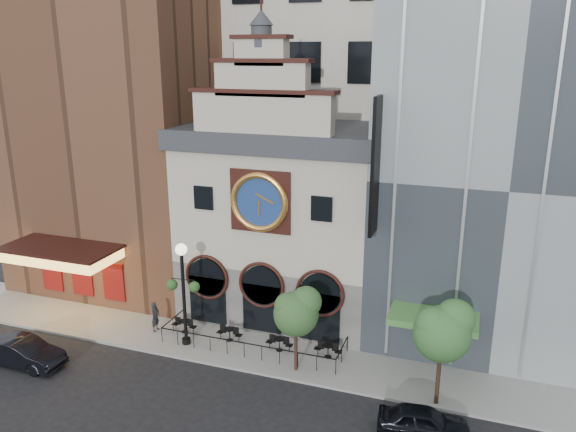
{
  "coord_description": "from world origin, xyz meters",
  "views": [
    {
      "loc": [
        11.63,
        -24.43,
        16.68
      ],
      "look_at": [
        0.92,
        6.0,
        7.2
      ],
      "focal_mm": 35.0,
      "sensor_mm": 36.0,
      "label": 1
    }
  ],
  "objects_px": {
    "bistro_0": "(184,325)",
    "tree_right": "(443,329)",
    "bistro_1": "(230,333)",
    "car_left": "(23,352)",
    "tree_left": "(297,310)",
    "bistro_2": "(279,343)",
    "pedestrian": "(155,316)",
    "car_right": "(423,421)",
    "lamppost": "(183,283)",
    "bistro_3": "(328,350)"
  },
  "relations": [
    {
      "from": "bistro_0",
      "to": "bistro_3",
      "type": "xyz_separation_m",
      "value": [
        9.08,
        0.08,
        0.0
      ]
    },
    {
      "from": "tree_left",
      "to": "bistro_2",
      "type": "bearing_deg",
      "value": 135.08
    },
    {
      "from": "bistro_1",
      "to": "car_left",
      "type": "xyz_separation_m",
      "value": [
        -9.66,
        -6.01,
        0.17
      ]
    },
    {
      "from": "bistro_1",
      "to": "pedestrian",
      "type": "xyz_separation_m",
      "value": [
        -4.81,
        -0.36,
        0.48
      ]
    },
    {
      "from": "bistro_1",
      "to": "bistro_2",
      "type": "height_order",
      "value": "same"
    },
    {
      "from": "bistro_1",
      "to": "car_left",
      "type": "distance_m",
      "value": 11.38
    },
    {
      "from": "bistro_1",
      "to": "bistro_3",
      "type": "xyz_separation_m",
      "value": [
        6.03,
        0.1,
        0.0
      ]
    },
    {
      "from": "bistro_1",
      "to": "car_right",
      "type": "distance_m",
      "value": 12.71
    },
    {
      "from": "bistro_0",
      "to": "car_left",
      "type": "height_order",
      "value": "car_left"
    },
    {
      "from": "car_right",
      "to": "tree_left",
      "type": "distance_m",
      "value": 8.21
    },
    {
      "from": "car_left",
      "to": "bistro_0",
      "type": "bearing_deg",
      "value": -46.82
    },
    {
      "from": "bistro_2",
      "to": "bistro_1",
      "type": "bearing_deg",
      "value": 178.03
    },
    {
      "from": "tree_left",
      "to": "pedestrian",
      "type": "bearing_deg",
      "value": 172.15
    },
    {
      "from": "bistro_0",
      "to": "tree_left",
      "type": "relative_size",
      "value": 0.33
    },
    {
      "from": "car_right",
      "to": "bistro_0",
      "type": "bearing_deg",
      "value": 64.38
    },
    {
      "from": "bistro_1",
      "to": "lamppost",
      "type": "height_order",
      "value": "lamppost"
    },
    {
      "from": "pedestrian",
      "to": "lamppost",
      "type": "xyz_separation_m",
      "value": [
        2.55,
        -0.8,
        2.9
      ]
    },
    {
      "from": "car_right",
      "to": "car_left",
      "type": "relative_size",
      "value": 0.86
    },
    {
      "from": "bistro_2",
      "to": "lamppost",
      "type": "distance_m",
      "value": 6.51
    },
    {
      "from": "bistro_0",
      "to": "tree_right",
      "type": "relative_size",
      "value": 0.29
    },
    {
      "from": "lamppost",
      "to": "tree_left",
      "type": "distance_m",
      "value": 7.07
    },
    {
      "from": "bistro_1",
      "to": "tree_right",
      "type": "bearing_deg",
      "value": -10.36
    },
    {
      "from": "bistro_2",
      "to": "car_left",
      "type": "bearing_deg",
      "value": -155.34
    },
    {
      "from": "car_left",
      "to": "tree_right",
      "type": "xyz_separation_m",
      "value": [
        21.89,
        3.78,
        3.35
      ]
    },
    {
      "from": "pedestrian",
      "to": "lamppost",
      "type": "distance_m",
      "value": 3.95
    },
    {
      "from": "bistro_3",
      "to": "lamppost",
      "type": "relative_size",
      "value": 0.25
    },
    {
      "from": "bistro_2",
      "to": "car_left",
      "type": "height_order",
      "value": "car_left"
    },
    {
      "from": "lamppost",
      "to": "tree_right",
      "type": "xyz_separation_m",
      "value": [
        14.49,
        -1.08,
        0.14
      ]
    },
    {
      "from": "bistro_1",
      "to": "pedestrian",
      "type": "distance_m",
      "value": 4.85
    },
    {
      "from": "pedestrian",
      "to": "tree_right",
      "type": "relative_size",
      "value": 0.35
    },
    {
      "from": "tree_right",
      "to": "bistro_3",
      "type": "bearing_deg",
      "value": 159.31
    },
    {
      "from": "bistro_2",
      "to": "tree_right",
      "type": "xyz_separation_m",
      "value": [
        9.03,
        -2.13,
        3.52
      ]
    },
    {
      "from": "bistro_0",
      "to": "tree_left",
      "type": "bearing_deg",
      "value": -12.34
    },
    {
      "from": "car_right",
      "to": "pedestrian",
      "type": "bearing_deg",
      "value": 67.41
    },
    {
      "from": "car_left",
      "to": "tree_left",
      "type": "distance_m",
      "value": 15.35
    },
    {
      "from": "car_left",
      "to": "tree_right",
      "type": "relative_size",
      "value": 0.87
    },
    {
      "from": "bistro_0",
      "to": "pedestrian",
      "type": "bearing_deg",
      "value": -167.49
    },
    {
      "from": "pedestrian",
      "to": "bistro_3",
      "type": "bearing_deg",
      "value": -88.39
    },
    {
      "from": "bistro_1",
      "to": "car_left",
      "type": "relative_size",
      "value": 0.33
    },
    {
      "from": "pedestrian",
      "to": "tree_left",
      "type": "xyz_separation_m",
      "value": [
        9.59,
        -1.32,
        2.57
      ]
    },
    {
      "from": "pedestrian",
      "to": "car_right",
      "type": "bearing_deg",
      "value": -105.54
    },
    {
      "from": "pedestrian",
      "to": "lamppost",
      "type": "bearing_deg",
      "value": -108.21
    },
    {
      "from": "bistro_3",
      "to": "lamppost",
      "type": "height_order",
      "value": "lamppost"
    },
    {
      "from": "bistro_1",
      "to": "car_left",
      "type": "bearing_deg",
      "value": -148.1
    },
    {
      "from": "bistro_0",
      "to": "bistro_3",
      "type": "height_order",
      "value": "same"
    },
    {
      "from": "bistro_0",
      "to": "tree_left",
      "type": "distance_m",
      "value": 8.58
    },
    {
      "from": "bistro_0",
      "to": "car_right",
      "type": "xyz_separation_m",
      "value": [
        14.86,
        -4.74,
        0.08
      ]
    },
    {
      "from": "bistro_1",
      "to": "tree_right",
      "type": "relative_size",
      "value": 0.29
    },
    {
      "from": "car_right",
      "to": "tree_right",
      "type": "height_order",
      "value": "tree_right"
    },
    {
      "from": "car_right",
      "to": "lamppost",
      "type": "height_order",
      "value": "lamppost"
    }
  ]
}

